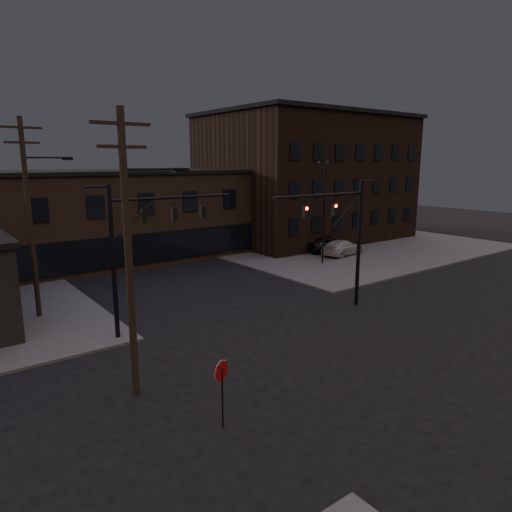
% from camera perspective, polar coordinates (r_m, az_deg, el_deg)
% --- Properties ---
extents(ground, '(140.00, 140.00, 0.00)m').
position_cam_1_polar(ground, '(23.04, 10.26, -11.69)').
color(ground, black).
rests_on(ground, ground).
extents(sidewalk_ne, '(30.00, 30.00, 0.15)m').
position_cam_1_polar(sidewalk_ne, '(53.04, 9.01, 1.82)').
color(sidewalk_ne, '#474744').
rests_on(sidewalk_ne, ground).
extents(building_row, '(40.00, 12.00, 8.00)m').
position_cam_1_polar(building_row, '(45.29, -16.56, 4.81)').
color(building_row, '#4A3427').
rests_on(building_row, ground).
extents(building_right, '(22.00, 16.00, 14.00)m').
position_cam_1_polar(building_right, '(55.15, 6.22, 9.51)').
color(building_right, black).
rests_on(building_right, ground).
extents(traffic_signal_near, '(7.12, 0.24, 8.00)m').
position_cam_1_polar(traffic_signal_near, '(28.47, 11.32, 3.12)').
color(traffic_signal_near, black).
rests_on(traffic_signal_near, ground).
extents(traffic_signal_far, '(7.12, 0.24, 8.00)m').
position_cam_1_polar(traffic_signal_far, '(24.27, -14.72, 1.69)').
color(traffic_signal_far, black).
rests_on(traffic_signal_far, ground).
extents(stop_sign, '(0.72, 0.33, 2.48)m').
position_cam_1_polar(stop_sign, '(16.14, -4.29, -14.96)').
color(stop_sign, black).
rests_on(stop_sign, ground).
extents(utility_pole_near, '(3.70, 0.28, 11.00)m').
position_cam_1_polar(utility_pole_near, '(17.64, -15.49, 0.79)').
color(utility_pole_near, black).
rests_on(utility_pole_near, ground).
extents(utility_pole_mid, '(3.70, 0.28, 11.50)m').
position_cam_1_polar(utility_pole_mid, '(28.81, -26.36, 4.63)').
color(utility_pole_mid, black).
rests_on(utility_pole_mid, ground).
extents(lot_light_a, '(1.50, 0.28, 9.14)m').
position_cam_1_polar(lot_light_a, '(40.39, 8.53, 6.54)').
color(lot_light_a, black).
rests_on(lot_light_a, ground).
extents(lot_light_b, '(1.50, 0.28, 9.14)m').
position_cam_1_polar(lot_light_b, '(48.16, 9.30, 7.34)').
color(lot_light_b, black).
rests_on(lot_light_b, ground).
extents(parked_car_lot_a, '(5.09, 2.72, 1.65)m').
position_cam_1_polar(parked_car_lot_a, '(46.26, 9.23, 1.49)').
color(parked_car_lot_a, black).
rests_on(parked_car_lot_a, sidewalk_ne).
extents(parked_car_lot_b, '(5.34, 2.82, 1.48)m').
position_cam_1_polar(parked_car_lot_b, '(45.05, 10.75, 1.05)').
color(parked_car_lot_b, '#B0B0B2').
rests_on(parked_car_lot_b, sidewalk_ne).
extents(car_crossing, '(1.97, 4.39, 1.40)m').
position_cam_1_polar(car_crossing, '(43.21, -12.25, 0.28)').
color(car_crossing, black).
rests_on(car_crossing, ground).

